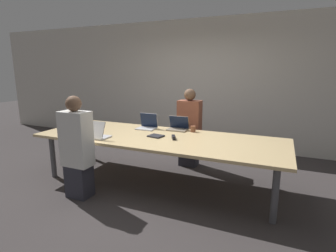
{
  "coord_description": "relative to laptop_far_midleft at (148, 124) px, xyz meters",
  "views": [
    {
      "loc": [
        1.64,
        -3.43,
        1.72
      ],
      "look_at": [
        0.11,
        0.1,
        0.89
      ],
      "focal_mm": 28.0,
      "sensor_mm": 36.0,
      "label": 1
    }
  ],
  "objects": [
    {
      "name": "laptop_near_left",
      "position": [
        -0.38,
        -0.86,
        -0.0
      ],
      "size": [
        0.31,
        0.27,
        0.26
      ],
      "rotation": [
        0.0,
        0.0,
        3.14
      ],
      "color": "silver",
      "rests_on": "conference_table"
    },
    {
      "name": "person_near_left",
      "position": [
        -0.42,
        -1.24,
        -0.14
      ],
      "size": [
        0.4,
        0.24,
        1.39
      ],
      "rotation": [
        0.0,
        0.0,
        3.14
      ],
      "color": "#2D2D38",
      "rests_on": "ground_plane"
    },
    {
      "name": "laptop_far_midleft",
      "position": [
        0.0,
        0.0,
        0.0
      ],
      "size": [
        0.31,
        0.25,
        0.26
      ],
      "color": "silver",
      "rests_on": "conference_table"
    },
    {
      "name": "curtain_wall",
      "position": [
        0.4,
        1.87,
        0.59
      ],
      "size": [
        12.0,
        0.06,
        2.8
      ],
      "color": "beige",
      "rests_on": "ground_plane"
    },
    {
      "name": "notebook",
      "position": [
        0.37,
        -0.44,
        -0.06
      ],
      "size": [
        0.24,
        0.21,
        0.02
      ],
      "rotation": [
        0.0,
        0.0,
        -0.19
      ],
      "color": "#232328",
      "rests_on": "conference_table"
    },
    {
      "name": "ground_plane",
      "position": [
        0.4,
        -0.41,
        -0.81
      ],
      "size": [
        24.0,
        24.0,
        0.0
      ],
      "primitive_type": "plane",
      "color": "#383333"
    },
    {
      "name": "person_far_center",
      "position": [
        0.57,
        0.5,
        -0.14
      ],
      "size": [
        0.4,
        0.24,
        1.39
      ],
      "color": "#2D2D38",
      "rests_on": "ground_plane"
    },
    {
      "name": "cup_far_center",
      "position": [
        0.78,
        0.08,
        -0.03
      ],
      "size": [
        0.08,
        0.08,
        0.1
      ],
      "color": "brown",
      "rests_on": "conference_table"
    },
    {
      "name": "conference_table",
      "position": [
        0.4,
        -0.41,
        -0.13
      ],
      "size": [
        3.7,
        1.3,
        0.74
      ],
      "color": "#D6B77F",
      "rests_on": "ground_plane"
    },
    {
      "name": "laptop_far_center",
      "position": [
        0.51,
        0.11,
        -0.01
      ],
      "size": [
        0.33,
        0.23,
        0.23
      ],
      "color": "gray",
      "rests_on": "conference_table"
    },
    {
      "name": "stapler",
      "position": [
        0.66,
        -0.46,
        -0.05
      ],
      "size": [
        0.11,
        0.15,
        0.05
      ],
      "rotation": [
        0.0,
        0.0,
        0.49
      ],
      "color": "black",
      "rests_on": "conference_table"
    }
  ]
}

